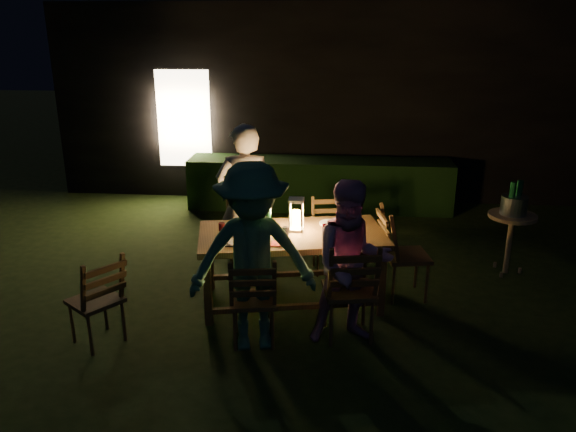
# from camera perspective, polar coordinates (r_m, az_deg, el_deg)

# --- Properties ---
(garden_envelope) EXTENTS (40.00, 40.00, 3.20)m
(garden_envelope) POSITION_cam_1_polar(r_m,az_deg,el_deg) (11.25, 6.32, 12.29)
(garden_envelope) COLOR black
(garden_envelope) RESTS_ON ground
(dining_table) EXTENTS (2.07, 1.32, 0.80)m
(dining_table) POSITION_cam_1_polar(r_m,az_deg,el_deg) (5.85, 0.40, -2.41)
(dining_table) COLOR #473217
(dining_table) RESTS_ON ground
(chair_near_left) EXTENTS (0.49, 0.51, 0.95)m
(chair_near_left) POSITION_cam_1_polar(r_m,az_deg,el_deg) (5.30, -3.52, -9.98)
(chair_near_left) COLOR #473217
(chair_near_left) RESTS_ON ground
(chair_near_right) EXTENTS (0.54, 0.57, 1.04)m
(chair_near_right) POSITION_cam_1_polar(r_m,az_deg,el_deg) (5.40, 6.19, -9.16)
(chair_near_right) COLOR #473217
(chair_near_right) RESTS_ON ground
(chair_far_left) EXTENTS (0.54, 0.56, 1.00)m
(chair_far_left) POSITION_cam_1_polar(r_m,az_deg,el_deg) (6.69, -4.24, -3.52)
(chair_far_left) COLOR #473217
(chair_far_left) RESTS_ON ground
(chair_far_right) EXTENTS (0.48, 0.50, 0.91)m
(chair_far_right) POSITION_cam_1_polar(r_m,az_deg,el_deg) (6.80, 4.23, -3.37)
(chair_far_right) COLOR #473217
(chair_far_right) RESTS_ON ground
(chair_end) EXTENTS (0.57, 0.55, 1.05)m
(chair_end) POSITION_cam_1_polar(r_m,az_deg,el_deg) (6.26, 11.67, -5.33)
(chair_end) COLOR #473217
(chair_end) RESTS_ON ground
(chair_spare) EXTENTS (0.61, 0.60, 0.94)m
(chair_spare) POSITION_cam_1_polar(r_m,az_deg,el_deg) (5.57, -18.73, -9.54)
(chair_spare) COLOR #473217
(chair_spare) RESTS_ON ground
(person_house_side) EXTENTS (0.73, 0.56, 1.81)m
(person_house_side) POSITION_cam_1_polar(r_m,az_deg,el_deg) (6.53, -4.38, 1.54)
(person_house_side) COLOR beige
(person_house_side) RESTS_ON ground
(person_opp_right) EXTENTS (0.86, 0.73, 1.56)m
(person_opp_right) POSITION_cam_1_polar(r_m,az_deg,el_deg) (5.15, 6.49, -4.83)
(person_opp_right) COLOR #B37BA4
(person_opp_right) RESTS_ON ground
(person_opp_left) EXTENTS (1.24, 0.87, 1.75)m
(person_opp_left) POSITION_cam_1_polar(r_m,az_deg,el_deg) (5.00, -3.61, -4.31)
(person_opp_left) COLOR #356B50
(person_opp_left) RESTS_ON ground
(lantern) EXTENTS (0.16, 0.16, 0.35)m
(lantern) POSITION_cam_1_polar(r_m,az_deg,el_deg) (5.82, 0.84, -0.05)
(lantern) COLOR white
(lantern) RESTS_ON dining_table
(plate_far_left) EXTENTS (0.25, 0.25, 0.01)m
(plate_far_left) POSITION_cam_1_polar(r_m,az_deg,el_deg) (5.99, -5.08, -1.09)
(plate_far_left) COLOR white
(plate_far_left) RESTS_ON dining_table
(plate_near_left) EXTENTS (0.25, 0.25, 0.01)m
(plate_near_left) POSITION_cam_1_polar(r_m,az_deg,el_deg) (5.58, -4.95, -2.62)
(plate_near_left) COLOR white
(plate_near_left) RESTS_ON dining_table
(plate_far_right) EXTENTS (0.25, 0.25, 0.01)m
(plate_far_right) POSITION_cam_1_polar(r_m,az_deg,el_deg) (6.09, 4.36, -0.73)
(plate_far_right) COLOR white
(plate_far_right) RESTS_ON dining_table
(plate_near_right) EXTENTS (0.25, 0.25, 0.01)m
(plate_near_right) POSITION_cam_1_polar(r_m,az_deg,el_deg) (5.68, 5.18, -2.20)
(plate_near_right) COLOR white
(plate_near_right) RESTS_ON dining_table
(wineglass_a) EXTENTS (0.06, 0.06, 0.18)m
(wineglass_a) POSITION_cam_1_polar(r_m,az_deg,el_deg) (6.03, -2.75, -0.09)
(wineglass_a) COLOR #59070F
(wineglass_a) RESTS_ON dining_table
(wineglass_b) EXTENTS (0.06, 0.06, 0.18)m
(wineglass_b) POSITION_cam_1_polar(r_m,az_deg,el_deg) (5.64, -6.73, -1.55)
(wineglass_b) COLOR #59070F
(wineglass_b) RESTS_ON dining_table
(wineglass_c) EXTENTS (0.06, 0.06, 0.18)m
(wineglass_c) POSITION_cam_1_polar(r_m,az_deg,el_deg) (5.57, 3.81, -1.72)
(wineglass_c) COLOR #59070F
(wineglass_c) RESTS_ON dining_table
(wineglass_d) EXTENTS (0.06, 0.06, 0.18)m
(wineglass_d) POSITION_cam_1_polar(r_m,az_deg,el_deg) (6.06, 6.03, -0.08)
(wineglass_d) COLOR #59070F
(wineglass_d) RESTS_ON dining_table
(wineglass_e) EXTENTS (0.06, 0.06, 0.18)m
(wineglass_e) POSITION_cam_1_polar(r_m,az_deg,el_deg) (5.50, -0.26, -1.96)
(wineglass_e) COLOR silver
(wineglass_e) RESTS_ON dining_table
(bottle_table) EXTENTS (0.07, 0.07, 0.28)m
(bottle_table) POSITION_cam_1_polar(r_m,az_deg,el_deg) (5.75, -2.07, -0.48)
(bottle_table) COLOR #0F471E
(bottle_table) RESTS_ON dining_table
(napkin_left) EXTENTS (0.18, 0.14, 0.01)m
(napkin_left) POSITION_cam_1_polar(r_m,az_deg,el_deg) (5.51, -0.75, -2.85)
(napkin_left) COLOR red
(napkin_left) RESTS_ON dining_table
(napkin_right) EXTENTS (0.18, 0.14, 0.01)m
(napkin_right) POSITION_cam_1_polar(r_m,az_deg,el_deg) (5.63, 6.34, -2.46)
(napkin_right) COLOR red
(napkin_right) RESTS_ON dining_table
(phone) EXTENTS (0.14, 0.07, 0.01)m
(phone) POSITION_cam_1_polar(r_m,az_deg,el_deg) (5.50, -5.65, -2.98)
(phone) COLOR black
(phone) RESTS_ON dining_table
(side_table) EXTENTS (0.55, 0.55, 0.74)m
(side_table) POSITION_cam_1_polar(r_m,az_deg,el_deg) (7.08, 21.79, -0.51)
(side_table) COLOR olive
(side_table) RESTS_ON ground
(ice_bucket) EXTENTS (0.30, 0.30, 0.22)m
(ice_bucket) POSITION_cam_1_polar(r_m,az_deg,el_deg) (7.03, 21.98, 1.02)
(ice_bucket) COLOR #A5A8AD
(ice_bucket) RESTS_ON side_table
(bottle_bucket_a) EXTENTS (0.07, 0.07, 0.32)m
(bottle_bucket_a) POSITION_cam_1_polar(r_m,az_deg,el_deg) (6.96, 21.73, 1.32)
(bottle_bucket_a) COLOR #0F471E
(bottle_bucket_a) RESTS_ON side_table
(bottle_bucket_b) EXTENTS (0.07, 0.07, 0.32)m
(bottle_bucket_b) POSITION_cam_1_polar(r_m,az_deg,el_deg) (7.06, 22.33, 1.49)
(bottle_bucket_b) COLOR #0F471E
(bottle_bucket_b) RESTS_ON side_table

